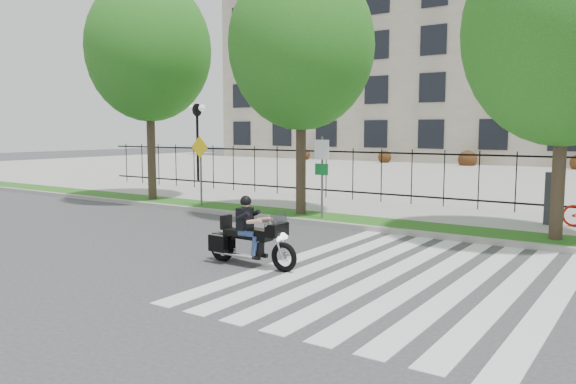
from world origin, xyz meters
The scene contains 15 objects.
ground centered at (0.00, 0.00, 0.00)m, with size 120.00×120.00×0.00m, color #353537.
curb centered at (0.00, 4.10, 0.07)m, with size 60.00×0.20×0.15m, color #999690.
grass_verge centered at (0.00, 4.95, 0.07)m, with size 60.00×1.50×0.15m, color #234E13.
sidewalk centered at (0.00, 7.45, 0.07)m, with size 60.00×3.50×0.15m, color #A19E96.
plaza centered at (0.00, 25.00, 0.05)m, with size 80.00×34.00×0.10m, color #A19E96.
crosswalk_stripes centered at (4.83, 0.00, 0.01)m, with size 5.70×8.00×0.01m, color silver, non-canonical shape.
iron_fence centered at (0.00, 9.20, 1.15)m, with size 30.00×0.06×2.00m, color black, non-canonical shape.
office_building centered at (0.00, 44.92, 9.97)m, with size 60.00×21.90×20.15m.
lamp_post_left centered at (-12.00, 12.00, 3.21)m, with size 1.06×0.70×4.25m.
street_tree_0 centered at (-7.79, 4.95, 5.89)m, with size 4.76×4.76×8.49m.
street_tree_1 centered at (-0.85, 4.95, 5.46)m, with size 4.60×4.60×7.97m.
street_tree_2 centered at (6.69, 4.95, 5.23)m, with size 4.88×4.88×7.89m.
sign_pole_regulatory centered at (0.15, 4.58, 1.74)m, with size 0.50×0.09×2.50m.
sign_pole_warning centered at (-4.87, 4.58, 1.74)m, with size 0.78×0.09×2.49m.
motorcycle_rider centered at (1.76, -1.00, 0.59)m, with size 2.31×0.68×1.78m.
Camera 1 is at (8.91, -10.13, 2.85)m, focal length 35.00 mm.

